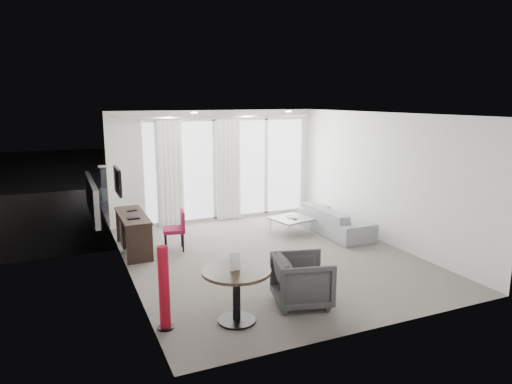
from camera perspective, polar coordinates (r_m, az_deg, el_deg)
name	(u,v)px	position (r m, az deg, el deg)	size (l,w,h in m)	color
floor	(269,256)	(8.52, 1.63, -8.01)	(5.00, 6.00, 0.00)	#676059
ceiling	(270,114)	(8.04, 1.73, 9.74)	(5.00, 6.00, 0.00)	white
wall_left	(126,199)	(7.49, -15.91, -0.87)	(0.00, 6.00, 2.60)	silver
wall_right	(382,178)	(9.50, 15.46, 1.72)	(0.00, 6.00, 2.60)	silver
wall_front	(375,231)	(5.69, 14.69, -4.68)	(5.00, 0.00, 2.60)	silver
window_panel	(228,169)	(11.03, -3.52, 2.91)	(4.00, 0.02, 2.38)	white
window_frame	(228,169)	(11.02, -3.50, 2.90)	(4.10, 0.06, 2.44)	white
curtain_left	(170,174)	(10.47, -10.69, 2.26)	(0.60, 0.20, 2.38)	white
curtain_right	(228,170)	(10.86, -3.47, 2.77)	(0.60, 0.20, 2.38)	white
curtain_track	(218,117)	(10.66, -4.83, 9.34)	(4.80, 0.04, 0.04)	#B2B2B7
downlight_a	(194,113)	(9.22, -7.74, 9.81)	(0.12, 0.12, 0.02)	#FFE0B2
downlight_b	(288,111)	(10.00, 4.08, 10.01)	(0.12, 0.12, 0.02)	#FFE0B2
desk	(133,233)	(9.00, -15.09, -4.96)	(0.48, 1.53, 0.72)	black
tv	(117,181)	(8.90, -16.93, 1.32)	(0.05, 0.80, 0.50)	black
desk_chair	(174,231)	(8.87, -10.25, -4.76)	(0.43, 0.40, 0.78)	maroon
round_table	(237,296)	(6.05, -2.44, -12.84)	(0.89, 0.89, 0.71)	#2E2116
menu_card	(235,270)	(5.89, -2.64, -9.70)	(0.13, 0.02, 0.24)	white
red_lamp	(164,288)	(5.91, -11.42, -11.69)	(0.22, 0.22, 1.08)	maroon
tub_armchair	(302,280)	(6.55, 5.80, -10.94)	(0.76, 0.78, 0.71)	#363637
coffee_table	(291,226)	(9.90, 4.38, -4.21)	(0.76, 0.76, 0.34)	gray
remote	(294,218)	(9.77, 4.74, -3.28)	(0.05, 0.17, 0.02)	black
magazine	(292,217)	(9.90, 4.52, -3.07)	(0.22, 0.28, 0.02)	gray
sofa	(335,220)	(9.99, 9.85, -3.50)	(1.98, 0.77, 0.58)	gray
terrace_slab	(210,206)	(12.68, -5.80, -1.80)	(5.60, 3.00, 0.12)	#4D4D50
rattan_chair_a	(222,193)	(12.13, -4.22, -0.14)	(0.55, 0.55, 0.80)	brown
rattan_chair_b	(259,187)	(13.00, 0.32, 0.58)	(0.52, 0.52, 0.76)	brown
rattan_table	(263,199)	(12.23, 0.86, -0.84)	(0.46, 0.46, 0.46)	brown
balustrade	(195,178)	(13.93, -7.68, 1.72)	(5.50, 0.06, 1.05)	#B2B2B7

